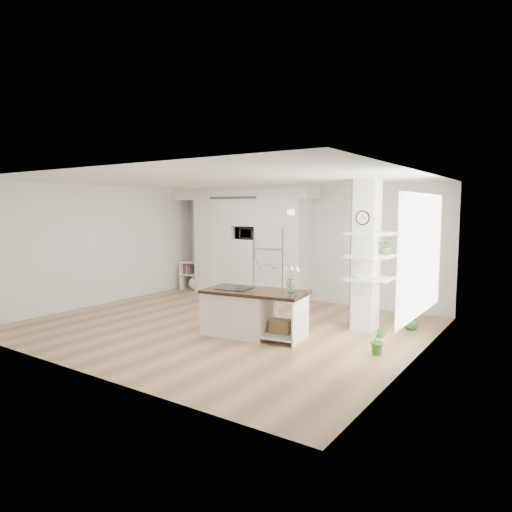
{
  "coord_description": "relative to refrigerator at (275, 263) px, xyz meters",
  "views": [
    {
      "loc": [
        5.19,
        -6.59,
        2.19
      ],
      "look_at": [
        0.13,
        0.9,
        1.24
      ],
      "focal_mm": 32.0,
      "sensor_mm": 36.0,
      "label": 1
    }
  ],
  "objects": [
    {
      "name": "floor",
      "position": [
        0.53,
        -2.68,
        -0.88
      ],
      "size": [
        7.0,
        6.0,
        0.01
      ],
      "primitive_type": "cube",
      "color": "tan",
      "rests_on": "ground"
    },
    {
      "name": "room",
      "position": [
        0.53,
        -2.68,
        0.98
      ],
      "size": [
        7.04,
        6.04,
        2.72
      ],
      "color": "white",
      "rests_on": "ground"
    },
    {
      "name": "cabinet_wall",
      "position": [
        -0.92,
        -0.01,
        0.63
      ],
      "size": [
        4.0,
        0.71,
        2.7
      ],
      "color": "white",
      "rests_on": "floor"
    },
    {
      "name": "refrigerator",
      "position": [
        0.0,
        0.0,
        0.0
      ],
      "size": [
        0.78,
        0.69,
        1.75
      ],
      "color": "white",
      "rests_on": "floor"
    },
    {
      "name": "column",
      "position": [
        2.9,
        -1.55,
        0.48
      ],
      "size": [
        0.69,
        0.9,
        2.7
      ],
      "color": "silver",
      "rests_on": "floor"
    },
    {
      "name": "window",
      "position": [
        4.0,
        -2.38,
        0.62
      ],
      "size": [
        0.0,
        2.4,
        2.4
      ],
      "primitive_type": "plane",
      "rotation": [
        1.57,
        0.0,
        -1.57
      ],
      "color": "white",
      "rests_on": "room"
    },
    {
      "name": "pendant_light",
      "position": [
        2.23,
        -2.53,
        1.24
      ],
      "size": [
        0.12,
        0.12,
        0.1
      ],
      "primitive_type": "cylinder",
      "color": "white",
      "rests_on": "room"
    },
    {
      "name": "kitchen_island",
      "position": [
        1.23,
        -2.97,
        -0.45
      ],
      "size": [
        1.87,
        1.08,
        1.36
      ],
      "rotation": [
        0.0,
        0.0,
        0.15
      ],
      "color": "white",
      "rests_on": "floor"
    },
    {
      "name": "bookshelf",
      "position": [
        -2.45,
        -0.18,
        -0.55
      ],
      "size": [
        0.66,
        0.41,
        0.75
      ],
      "rotation": [
        0.0,
        0.0,
        0.07
      ],
      "color": "white",
      "rests_on": "floor"
    },
    {
      "name": "floor_plant_a",
      "position": [
        3.52,
        -2.75,
        -0.65
      ],
      "size": [
        0.31,
        0.28,
        0.45
      ],
      "primitive_type": "imported",
      "rotation": [
        0.0,
        0.0,
        0.42
      ],
      "color": "#336B2B",
      "rests_on": "floor"
    },
    {
      "name": "floor_plant_b",
      "position": [
        3.52,
        -1.02,
        -0.64
      ],
      "size": [
        0.35,
        0.35,
        0.47
      ],
      "primitive_type": "imported",
      "rotation": [
        0.0,
        0.0,
        -0.43
      ],
      "color": "#336B2B",
      "rests_on": "floor"
    },
    {
      "name": "microwave",
      "position": [
        -0.75,
        -0.06,
        0.69
      ],
      "size": [
        0.54,
        0.37,
        0.3
      ],
      "primitive_type": "imported",
      "color": "#2D2D2D",
      "rests_on": "cabinet_wall"
    },
    {
      "name": "shelf_plant",
      "position": [
        3.15,
        -1.38,
        0.65
      ],
      "size": [
        0.27,
        0.23,
        0.3
      ],
      "primitive_type": "imported",
      "color": "#336B2B",
      "rests_on": "column"
    },
    {
      "name": "decor_bowl",
      "position": [
        2.82,
        -1.78,
        0.13
      ],
      "size": [
        0.22,
        0.22,
        0.05
      ],
      "primitive_type": "imported",
      "color": "white",
      "rests_on": "column"
    }
  ]
}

